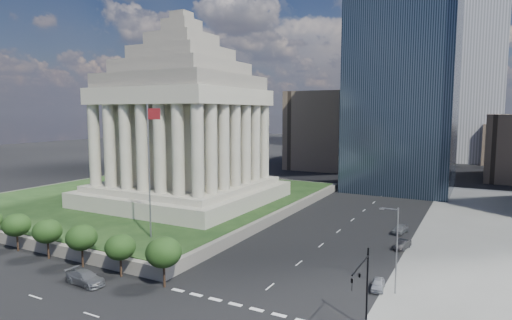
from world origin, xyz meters
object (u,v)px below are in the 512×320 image
Objects in this scene: flagpole at (150,163)px; parked_sedan_near at (378,284)px; traffic_signal_ne at (363,282)px; parked_sedan_mid at (402,245)px; street_lamp_north at (395,245)px; parked_sedan_far at (400,229)px; war_memorial at (183,109)px; suv_grey at (85,278)px.

flagpole is 5.56× the size of parked_sedan_near.
parked_sedan_mid is at bearing 92.02° from traffic_signal_ne.
street_lamp_north is 17.87m from parked_sedan_mid.
parked_sedan_far reaches higher than parked_sedan_near.
war_memorial is 1.95× the size of flagpole.
parked_sedan_near is (45.50, -22.76, -20.79)m from war_memorial.
parked_sedan_mid reaches higher than parked_sedan_near.
parked_sedan_mid is at bearing 83.10° from parked_sedan_near.
war_memorial is at bearing -177.98° from parked_sedan_mid.
suv_grey reaches higher than parked_sedan_far.
suv_grey is at bearing -125.16° from parked_sedan_mid.
parked_sedan_near is at bearing 94.95° from traffic_signal_ne.
suv_grey is at bearing -69.66° from war_memorial.
suv_grey is (1.86, -13.84, -12.30)m from flagpole.
parked_sedan_mid is at bearing -69.11° from parked_sedan_far.
war_memorial is at bearing 24.73° from suv_grey.
parked_sedan_mid is (-1.00, 28.37, -4.56)m from traffic_signal_ne.
flagpole reaches higher than parked_sedan_mid.
flagpole is at bearing -142.09° from parked_sedan_mid.
traffic_signal_ne is 11.34m from street_lamp_north.
street_lamp_north is at bearing -72.76° from parked_sedan_far.
suv_grey is 44.82m from parked_sedan_mid.
war_memorial reaches higher than traffic_signal_ne.
war_memorial is at bearing 154.08° from street_lamp_north.
suv_grey reaches higher than parked_sedan_mid.
flagpole is 18.61m from suv_grey.
flagpole reaches higher than parked_sedan_far.
war_memorial reaches higher than parked_sedan_far.
suv_grey reaches higher than parked_sedan_near.
parked_sedan_near is 16.83m from parked_sedan_mid.
parked_sedan_far is (-3.63, 25.81, -4.89)m from street_lamp_north.
street_lamp_north reaches higher than traffic_signal_ne.
parked_sedan_far is at bearing 87.14° from parked_sedan_near.
street_lamp_north is at bearing -74.44° from parked_sedan_mid.
street_lamp_north reaches higher than suv_grey.
flagpole is at bearing -63.11° from war_memorial.
street_lamp_north reaches higher than parked_sedan_mid.
war_memorial reaches higher than street_lamp_north.
war_memorial is at bearing -167.10° from parked_sedan_far.
war_memorial is 54.96m from parked_sedan_near.
war_memorial is 4.88× the size of traffic_signal_ne.
war_memorial is 9.37× the size of parked_sedan_mid.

